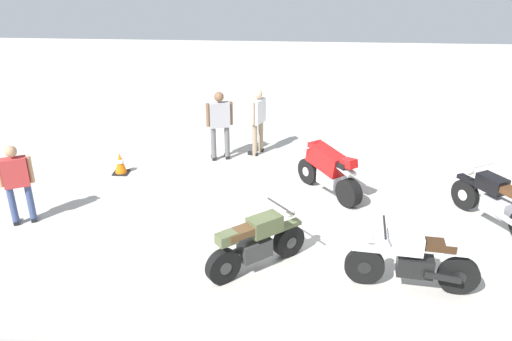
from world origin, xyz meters
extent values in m
plane|color=#B7B2A8|center=(0.00, 0.00, 0.00)|extent=(40.00, 40.00, 0.00)
cylinder|color=black|center=(-0.28, 1.90, 0.30)|extent=(0.57, 0.50, 0.60)
cylinder|color=black|center=(0.76, 2.76, 0.30)|extent=(0.57, 0.50, 0.60)
cylinder|color=#333333|center=(-0.28, 1.90, 0.30)|extent=(0.28, 0.27, 0.21)
cylinder|color=#333333|center=(0.76, 2.76, 0.30)|extent=(0.28, 0.27, 0.21)
cube|color=#333333|center=(0.28, 2.36, 0.40)|extent=(0.61, 0.57, 0.32)
cube|color=#515B38|center=(0.13, 2.24, 0.80)|extent=(0.64, 0.60, 0.30)
cube|color=#515B38|center=(-0.28, 1.90, 0.63)|extent=(0.44, 0.40, 0.08)
cube|color=brown|center=(0.47, 2.52, 0.82)|extent=(0.63, 0.58, 0.12)
cube|color=#515B38|center=(0.70, 2.71, 0.80)|extent=(0.39, 0.37, 0.18)
cylinder|color=#333333|center=(0.70, 2.49, 0.35)|extent=(0.50, 0.44, 0.16)
cylinder|color=#333333|center=(-0.13, 2.03, 1.05)|extent=(0.47, 0.56, 0.04)
sphere|color=silver|center=(-0.30, 1.89, 0.85)|extent=(0.16, 0.16, 0.16)
cylinder|color=black|center=(-3.90, -0.14, 0.32)|extent=(0.42, 0.62, 0.64)
cylinder|color=silver|center=(-3.90, -0.14, 0.32)|extent=(0.23, 0.26, 0.22)
cube|color=silver|center=(-4.29, 0.53, 0.42)|extent=(0.52, 0.63, 0.32)
cube|color=black|center=(-4.19, 0.36, 0.82)|extent=(0.56, 0.64, 0.30)
cube|color=black|center=(-3.90, -0.14, 0.67)|extent=(0.36, 0.46, 0.08)
cube|color=#4C2D19|center=(-4.41, 0.75, 0.84)|extent=(0.52, 0.65, 0.12)
cylinder|color=silver|center=(-4.34, 0.97, 0.37)|extent=(0.37, 0.54, 0.16)
cylinder|color=silver|center=(-4.03, 0.07, 1.07)|extent=(0.63, 0.38, 0.04)
sphere|color=silver|center=(-3.92, -0.12, 0.87)|extent=(0.16, 0.16, 0.16)
cylinder|color=black|center=(-0.69, -1.16, 0.30)|extent=(0.49, 0.57, 0.60)
cylinder|color=black|center=(-1.51, -0.09, 0.30)|extent=(0.54, 0.61, 0.60)
cylinder|color=silver|center=(-0.69, -1.16, 0.30)|extent=(0.27, 0.28, 0.21)
cylinder|color=silver|center=(-1.51, -0.09, 0.30)|extent=(0.27, 0.28, 0.21)
cube|color=silver|center=(-1.13, -0.58, 0.40)|extent=(0.56, 0.61, 0.32)
cube|color=red|center=(-1.04, -0.70, 0.80)|extent=(0.89, 1.00, 0.57)
cone|color=red|center=(-0.73, -1.11, 0.95)|extent=(0.49, 0.49, 0.39)
cube|color=black|center=(-1.29, -0.38, 0.87)|extent=(0.57, 0.63, 0.12)
cube|color=red|center=(-1.47, -0.15, 0.95)|extent=(0.39, 0.41, 0.23)
cylinder|color=silver|center=(-1.50, -0.23, 0.77)|extent=(0.31, 0.37, 0.17)
cylinder|color=silver|center=(-1.37, -0.14, 0.77)|extent=(0.31, 0.37, 0.17)
cylinder|color=silver|center=(-0.81, -1.00, 0.97)|extent=(0.58, 0.45, 0.04)
sphere|color=silver|center=(-0.68, -1.18, 0.90)|extent=(0.16, 0.16, 0.16)
cylinder|color=black|center=(-1.51, 2.60, 0.32)|extent=(0.65, 0.19, 0.64)
cylinder|color=black|center=(-2.96, 2.77, 0.32)|extent=(0.65, 0.19, 0.64)
cylinder|color=black|center=(-1.51, 2.60, 0.32)|extent=(0.24, 0.16, 0.22)
cylinder|color=black|center=(-2.96, 2.77, 0.32)|extent=(0.24, 0.16, 0.22)
cube|color=black|center=(-2.28, 2.69, 0.42)|extent=(0.59, 0.34, 0.32)
cube|color=silver|center=(-2.09, 2.67, 0.82)|extent=(0.59, 0.38, 0.30)
cube|color=silver|center=(-1.51, 2.60, 0.67)|extent=(0.46, 0.21, 0.08)
cube|color=#382314|center=(-2.53, 2.72, 0.84)|extent=(0.63, 0.33, 0.12)
cube|color=silver|center=(-2.83, 2.75, 0.82)|extent=(0.34, 0.25, 0.18)
cylinder|color=black|center=(-2.66, 2.91, 0.37)|extent=(0.57, 0.17, 0.16)
cylinder|color=black|center=(-1.76, 2.63, 1.07)|extent=(0.11, 0.70, 0.04)
sphere|color=silver|center=(-1.54, 2.61, 0.87)|extent=(0.16, 0.16, 0.16)
cylinder|color=#59595B|center=(1.36, -2.46, 0.44)|extent=(0.17, 0.17, 0.88)
cube|color=black|center=(1.38, -2.52, 0.04)|extent=(0.18, 0.28, 0.08)
cylinder|color=#59595B|center=(1.69, -2.35, 0.44)|extent=(0.17, 0.17, 0.88)
cube|color=black|center=(1.71, -2.41, 0.04)|extent=(0.18, 0.28, 0.08)
cube|color=#99999E|center=(1.52, -2.41, 1.20)|extent=(0.54, 0.37, 0.63)
cylinder|color=brown|center=(1.25, -2.50, 1.21)|extent=(0.11, 0.11, 0.59)
cylinder|color=brown|center=(1.80, -2.31, 1.21)|extent=(0.11, 0.11, 0.59)
sphere|color=brown|center=(1.52, -2.41, 1.66)|extent=(0.24, 0.24, 0.24)
cylinder|color=#384772|center=(4.81, 1.05, 0.41)|extent=(0.17, 0.17, 0.81)
cube|color=black|center=(4.84, 1.00, 0.04)|extent=(0.21, 0.28, 0.08)
cylinder|color=#384772|center=(5.10, 1.20, 0.41)|extent=(0.17, 0.17, 0.81)
cube|color=black|center=(5.12, 1.15, 0.04)|extent=(0.21, 0.28, 0.08)
cube|color=#B23333|center=(4.95, 1.13, 1.10)|extent=(0.51, 0.40, 0.58)
cylinder|color=tan|center=(4.71, 1.00, 1.12)|extent=(0.12, 0.12, 0.54)
sphere|color=tan|center=(4.95, 1.13, 1.53)|extent=(0.22, 0.22, 0.22)
cylinder|color=gray|center=(0.53, -3.05, 0.43)|extent=(0.17, 0.17, 0.86)
cube|color=black|center=(0.59, -3.07, 0.04)|extent=(0.28, 0.19, 0.08)
cylinder|color=gray|center=(0.67, -2.73, 0.43)|extent=(0.17, 0.17, 0.86)
cube|color=black|center=(0.72, -2.76, 0.04)|extent=(0.28, 0.19, 0.08)
cube|color=silver|center=(0.60, -2.89, 1.16)|extent=(0.39, 0.53, 0.61)
cylinder|color=#D8AD8C|center=(0.49, -3.15, 1.18)|extent=(0.12, 0.12, 0.57)
cylinder|color=#D8AD8C|center=(0.71, -2.63, 1.18)|extent=(0.12, 0.12, 0.57)
sphere|color=#D8AD8C|center=(0.60, -2.89, 1.61)|extent=(0.23, 0.23, 0.23)
cube|color=black|center=(3.81, -1.37, 0.01)|extent=(0.36, 0.36, 0.03)
cone|color=orange|center=(3.81, -1.37, 0.28)|extent=(0.28, 0.28, 0.50)
cylinder|color=white|center=(3.81, -1.37, 0.32)|extent=(0.19, 0.19, 0.08)
camera|label=1|loc=(-0.27, 9.59, 5.06)|focal=35.71mm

